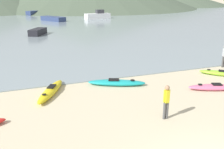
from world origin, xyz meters
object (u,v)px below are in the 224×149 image
object	(u,v)px
kayak_on_sand_5	(214,87)
person_near_foreground	(166,100)
kayak_on_sand_4	(51,91)
moored_boat_2	(33,13)
moored_boat_4	(53,19)
kayak_on_sand_3	(117,83)
kayak_on_sand_0	(220,73)
moored_boat_1	(38,32)
person_near_waterline	(224,55)
moored_boat_0	(98,16)

from	to	relation	value
kayak_on_sand_5	person_near_foreground	xyz separation A→B (m)	(-4.50, -2.13, 0.73)
kayak_on_sand_4	moored_boat_2	world-z (taller)	moored_boat_2
person_near_foreground	moored_boat_4	distance (m)	43.33
kayak_on_sand_4	kayak_on_sand_5	world-z (taller)	kayak_on_sand_4
kayak_on_sand_3	moored_boat_2	xyz separation A→B (m)	(-0.67, 53.64, 0.41)
kayak_on_sand_0	moored_boat_4	xyz separation A→B (m)	(-5.30, 39.09, 0.32)
kayak_on_sand_4	moored_boat_2	bearing A→B (deg)	86.55
kayak_on_sand_0	moored_boat_1	distance (m)	24.15
kayak_on_sand_5	kayak_on_sand_3	bearing A→B (deg)	151.32
kayak_on_sand_0	person_near_foreground	xyz separation A→B (m)	(-6.83, -4.21, 0.74)
kayak_on_sand_0	moored_boat_1	bearing A→B (deg)	113.90
person_near_waterline	moored_boat_0	world-z (taller)	moored_boat_0
kayak_on_sand_5	moored_boat_4	bearing A→B (deg)	94.14
person_near_foreground	moored_boat_1	xyz separation A→B (m)	(-2.95, 26.29, -0.44)
kayak_on_sand_0	moored_boat_0	xyz separation A→B (m)	(4.13, 40.16, 0.55)
person_near_foreground	kayak_on_sand_5	bearing A→B (deg)	25.29
kayak_on_sand_5	moored_boat_0	size ratio (longest dim) A/B	0.55
kayak_on_sand_4	moored_boat_0	bearing A→B (deg)	68.91
kayak_on_sand_4	kayak_on_sand_5	size ratio (longest dim) A/B	1.17
kayak_on_sand_3	person_near_waterline	size ratio (longest dim) A/B	2.09
kayak_on_sand_4	moored_boat_4	distance (m)	38.98
kayak_on_sand_0	kayak_on_sand_3	xyz separation A→B (m)	(-7.24, 0.60, 0.01)
moored_boat_4	kayak_on_sand_3	bearing A→B (deg)	-92.89
kayak_on_sand_5	person_near_waterline	size ratio (longest dim) A/B	1.81
kayak_on_sand_0	moored_boat_1	world-z (taller)	moored_boat_1
moored_boat_1	moored_boat_2	size ratio (longest dim) A/B	1.01
kayak_on_sand_4	moored_boat_1	distance (m)	21.57
moored_boat_2	kayak_on_sand_3	bearing A→B (deg)	-89.29
person_near_waterline	kayak_on_sand_5	bearing A→B (deg)	-137.80
kayak_on_sand_3	moored_boat_0	distance (m)	41.16
person_near_waterline	moored_boat_4	world-z (taller)	person_near_waterline
moored_boat_0	moored_boat_2	xyz separation A→B (m)	(-12.04, 14.09, -0.13)
person_near_foreground	kayak_on_sand_0	bearing A→B (deg)	31.69
person_near_foreground	kayak_on_sand_4	bearing A→B (deg)	132.19
moored_boat_1	kayak_on_sand_0	bearing A→B (deg)	-66.10
moored_boat_4	person_near_foreground	bearing A→B (deg)	-92.02
kayak_on_sand_4	moored_boat_1	xyz separation A→B (m)	(1.37, 21.52, 0.27)
kayak_on_sand_0	person_near_waterline	xyz separation A→B (m)	(1.68, 1.54, 0.79)
person_near_waterline	moored_boat_0	bearing A→B (deg)	86.37
kayak_on_sand_5	moored_boat_1	world-z (taller)	moored_boat_1
kayak_on_sand_5	person_near_waterline	xyz separation A→B (m)	(4.00, 3.63, 0.78)
kayak_on_sand_0	moored_boat_0	distance (m)	40.37
person_near_waterline	moored_boat_2	distance (m)	53.57
kayak_on_sand_5	moored_boat_2	bearing A→B (deg)	95.66
kayak_on_sand_0	kayak_on_sand_4	bearing A→B (deg)	177.16
kayak_on_sand_4	person_near_waterline	world-z (taller)	person_near_waterline
moored_boat_0	moored_boat_2	distance (m)	18.53
kayak_on_sand_5	moored_boat_1	distance (m)	25.29
kayak_on_sand_3	moored_boat_4	xyz separation A→B (m)	(1.94, 38.49, 0.30)
kayak_on_sand_5	moored_boat_2	xyz separation A→B (m)	(-5.58, 56.33, 0.41)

